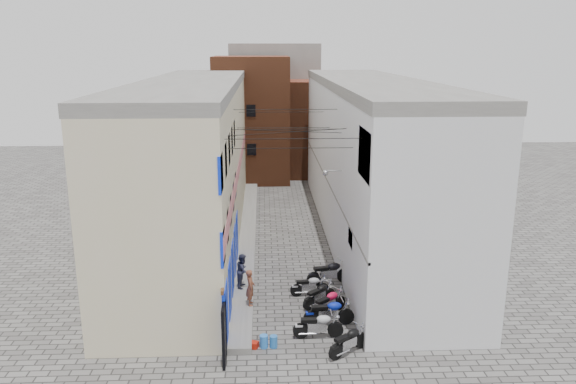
{
  "coord_description": "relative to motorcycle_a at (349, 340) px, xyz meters",
  "views": [
    {
      "loc": [
        -1.1,
        -18.06,
        10.72
      ],
      "look_at": [
        0.23,
        11.68,
        3.0
      ],
      "focal_mm": 35.0,
      "sensor_mm": 36.0,
      "label": 1
    }
  ],
  "objects": [
    {
      "name": "water_jug_near",
      "position": [
        -2.7,
        0.56,
        -0.32
      ],
      "size": [
        0.38,
        0.38,
        0.45
      ],
      "primitive_type": "cylinder",
      "rotation": [
        0.0,
        0.0,
        0.43
      ],
      "color": "blue",
      "rests_on": "ground"
    },
    {
      "name": "far_shopfront",
      "position": [
        -1.9,
        25.26,
        0.65
      ],
      "size": [
        2.0,
        0.3,
        2.4
      ],
      "primitive_type": "cube",
      "color": "black",
      "rests_on": "ground"
    },
    {
      "name": "motorcycle_e",
      "position": [
        -0.68,
        3.93,
        -0.01
      ],
      "size": [
        1.78,
        1.65,
        1.07
      ],
      "primitive_type": null,
      "rotation": [
        0.0,
        0.0,
        -0.86
      ],
      "color": "black",
      "rests_on": "ground"
    },
    {
      "name": "overhead_wires",
      "position": [
        -1.9,
        7.71,
        6.58
      ],
      "size": [
        5.8,
        13.02,
        1.32
      ],
      "color": "black",
      "rests_on": "ground"
    },
    {
      "name": "building_far_brick_left",
      "position": [
        -3.9,
        28.06,
        4.45
      ],
      "size": [
        6.0,
        6.0,
        10.0
      ],
      "primitive_type": "cube",
      "color": "brown",
      "rests_on": "ground"
    },
    {
      "name": "building_right",
      "position": [
        3.1,
        13.06,
        3.96
      ],
      "size": [
        5.94,
        26.0,
        9.0
      ],
      "color": "silver",
      "rests_on": "ground"
    },
    {
      "name": "motorcycle_c",
      "position": [
        -0.47,
        2.17,
        0.04
      ],
      "size": [
        2.08,
        0.78,
        1.18
      ],
      "primitive_type": null,
      "rotation": [
        0.0,
        0.0,
        -1.5
      ],
      "color": "#0B1FA7",
      "rests_on": "ground"
    },
    {
      "name": "red_crate",
      "position": [
        -3.45,
        0.56,
        -0.43
      ],
      "size": [
        0.44,
        0.39,
        0.23
      ],
      "primitive_type": "cube",
      "rotation": [
        0.0,
        0.0,
        -0.37
      ],
      "color": "red",
      "rests_on": "ground"
    },
    {
      "name": "building_left",
      "position": [
        -6.88,
        13.01,
        3.95
      ],
      "size": [
        5.1,
        27.0,
        9.0
      ],
      "color": "beige",
      "rests_on": "ground"
    },
    {
      "name": "motorcycle_a",
      "position": [
        0.0,
        0.0,
        0.0
      ],
      "size": [
        1.87,
        1.59,
        1.09
      ],
      "primitive_type": null,
      "rotation": [
        0.0,
        0.0,
        -0.94
      ],
      "color": "black",
      "rests_on": "ground"
    },
    {
      "name": "person_b",
      "position": [
        -3.96,
        5.46,
        0.48
      ],
      "size": [
        0.72,
        0.85,
        1.55
      ],
      "primitive_type": "imported",
      "rotation": [
        0.0,
        0.0,
        1.38
      ],
      "color": "#2C2E42",
      "rests_on": "plinth"
    },
    {
      "name": "motorcycle_f",
      "position": [
        -1.01,
        4.93,
        -0.04
      ],
      "size": [
        1.79,
        0.68,
        1.01
      ],
      "primitive_type": null,
      "rotation": [
        0.0,
        0.0,
        -1.5
      ],
      "color": "#9C9CA0",
      "rests_on": "ground"
    },
    {
      "name": "ground",
      "position": [
        -1.9,
        0.06,
        -0.55
      ],
      "size": [
        90.0,
        90.0,
        0.0
      ],
      "primitive_type": "plane",
      "color": "#54524F",
      "rests_on": "ground"
    },
    {
      "name": "plinth",
      "position": [
        -3.95,
        13.06,
        -0.42
      ],
      "size": [
        0.9,
        26.0,
        0.25
      ],
      "primitive_type": "cube",
      "color": "slate",
      "rests_on": "ground"
    },
    {
      "name": "motorcycle_b",
      "position": [
        -0.99,
        1.19,
        0.01
      ],
      "size": [
        1.94,
        0.63,
        1.12
      ],
      "primitive_type": null,
      "rotation": [
        0.0,
        0.0,
        -1.56
      ],
      "color": "#B7B8BD",
      "rests_on": "ground"
    },
    {
      "name": "water_jug_far",
      "position": [
        -3.06,
        0.56,
        -0.3
      ],
      "size": [
        0.38,
        0.38,
        0.48
      ],
      "primitive_type": "cylinder",
      "rotation": [
        0.0,
        0.0,
        0.26
      ],
      "color": "blue",
      "rests_on": "ground"
    },
    {
      "name": "motorcycle_g",
      "position": [
        0.0,
        6.12,
        0.08
      ],
      "size": [
        2.27,
        1.19,
        1.26
      ],
      "primitive_type": null,
      "rotation": [
        0.0,
        0.0,
        -1.32
      ],
      "color": "black",
      "rests_on": "ground"
    },
    {
      "name": "building_far_brick_right",
      "position": [
        1.1,
        30.06,
        3.45
      ],
      "size": [
        5.0,
        6.0,
        8.0
      ],
      "primitive_type": "cube",
      "color": "brown",
      "rests_on": "ground"
    },
    {
      "name": "building_far_concrete",
      "position": [
        -1.9,
        34.06,
        4.95
      ],
      "size": [
        8.0,
        5.0,
        11.0
      ],
      "primitive_type": "cube",
      "color": "slate",
      "rests_on": "ground"
    },
    {
      "name": "person_a",
      "position": [
        -3.6,
        3.62,
        0.48
      ],
      "size": [
        0.39,
        0.58,
        1.55
      ],
      "primitive_type": "imported",
      "rotation": [
        0.0,
        0.0,
        1.61
      ],
      "color": "brown",
      "rests_on": "plinth"
    },
    {
      "name": "motorcycle_d",
      "position": [
        -0.38,
        3.08,
        0.01
      ],
      "size": [
        1.87,
        1.68,
        1.11
      ],
      "primitive_type": null,
      "rotation": [
        0.0,
        0.0,
        -0.89
      ],
      "color": "#C40E39",
      "rests_on": "ground"
    }
  ]
}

